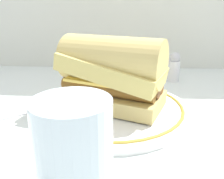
{
  "coord_description": "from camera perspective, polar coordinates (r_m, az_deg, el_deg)",
  "views": [
    {
      "loc": [
        0.02,
        -0.4,
        0.19
      ],
      "look_at": [
        -0.0,
        0.02,
        0.04
      ],
      "focal_mm": 38.1,
      "sensor_mm": 36.0,
      "label": 1
    }
  ],
  "objects": [
    {
      "name": "ground_plane",
      "position": [
        0.44,
        -0.06,
        -6.41
      ],
      "size": [
        1.5,
        1.5,
        0.0
      ],
      "primitive_type": "plane",
      "color": "silver"
    },
    {
      "name": "plate",
      "position": [
        0.46,
        -0.0,
        -4.4
      ],
      "size": [
        0.29,
        0.29,
        0.01
      ],
      "color": "white",
      "rests_on": "ground_plane"
    },
    {
      "name": "sausage_sandwich",
      "position": [
        0.43,
        0.0,
        4.19
      ],
      "size": [
        0.21,
        0.16,
        0.13
      ],
      "rotation": [
        0.0,
        0.0,
        -0.38
      ],
      "color": "#D1B86D",
      "rests_on": "plate"
    },
    {
      "name": "drinking_glass",
      "position": [
        0.24,
        -8.88,
        -17.88
      ],
      "size": [
        0.07,
        0.07,
        0.12
      ],
      "color": "silver",
      "rests_on": "ground_plane"
    },
    {
      "name": "salt_shaker",
      "position": [
        0.65,
        14.65,
        5.2
      ],
      "size": [
        0.03,
        0.03,
        0.08
      ],
      "color": "white",
      "rests_on": "ground_plane"
    }
  ]
}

